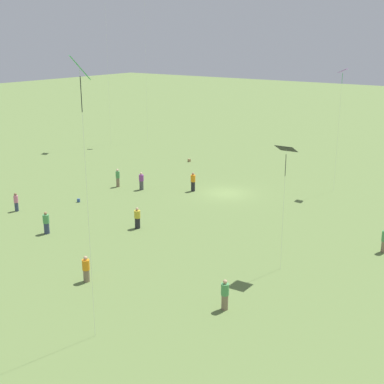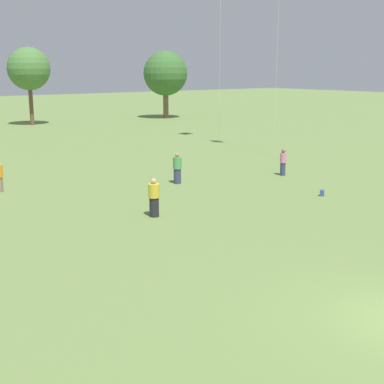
{
  "view_description": "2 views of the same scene",
  "coord_description": "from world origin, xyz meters",
  "px_view_note": "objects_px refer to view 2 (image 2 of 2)",
  "views": [
    {
      "loc": [
        -25.61,
        41.21,
        14.42
      ],
      "look_at": [
        -3.48,
        10.39,
        3.22
      ],
      "focal_mm": 50.0,
      "sensor_mm": 36.0,
      "label": 1
    },
    {
      "loc": [
        -11.79,
        -6.44,
        6.2
      ],
      "look_at": [
        -0.54,
        8.03,
        1.96
      ],
      "focal_mm": 50.0,
      "sensor_mm": 36.0,
      "label": 2
    }
  ],
  "objects_px": {
    "person_3": "(177,169)",
    "person_4": "(283,162)",
    "person_6": "(154,198)",
    "picnic_bag_0": "(322,193)"
  },
  "relations": [
    {
      "from": "person_4",
      "to": "person_6",
      "type": "bearing_deg",
      "value": -68.37
    },
    {
      "from": "person_3",
      "to": "person_4",
      "type": "distance_m",
      "value": 6.62
    },
    {
      "from": "person_3",
      "to": "person_4",
      "type": "relative_size",
      "value": 1.07
    },
    {
      "from": "person_6",
      "to": "picnic_bag_0",
      "type": "xyz_separation_m",
      "value": [
        8.75,
        -1.98,
        -0.66
      ]
    },
    {
      "from": "person_6",
      "to": "person_3",
      "type": "bearing_deg",
      "value": -108.13
    },
    {
      "from": "person_4",
      "to": "person_6",
      "type": "relative_size",
      "value": 0.95
    },
    {
      "from": "person_3",
      "to": "person_6",
      "type": "relative_size",
      "value": 1.03
    },
    {
      "from": "person_3",
      "to": "person_4",
      "type": "height_order",
      "value": "person_3"
    },
    {
      "from": "person_6",
      "to": "picnic_bag_0",
      "type": "bearing_deg",
      "value": -166.14
    },
    {
      "from": "picnic_bag_0",
      "to": "person_4",
      "type": "bearing_deg",
      "value": 63.92
    }
  ]
}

